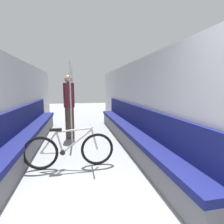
% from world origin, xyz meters
% --- Properties ---
extents(wall_left, '(0.10, 9.65, 2.12)m').
position_xyz_m(wall_left, '(-1.44, 3.22, 1.06)').
color(wall_left, '#B2B2B7').
rests_on(wall_left, ground).
extents(wall_right, '(0.10, 9.65, 2.12)m').
position_xyz_m(wall_right, '(1.44, 3.22, 1.06)').
color(wall_right, '#B2B2B7').
rests_on(wall_right, ground).
extents(bench_seat_row_left, '(0.41, 5.83, 1.00)m').
position_xyz_m(bench_seat_row_left, '(-1.21, 3.22, 0.33)').
color(bench_seat_row_left, '#5B5B60').
rests_on(bench_seat_row_left, ground).
extents(bench_seat_row_right, '(0.41, 5.83, 1.00)m').
position_xyz_m(bench_seat_row_right, '(1.21, 3.22, 0.33)').
color(bench_seat_row_right, '#5B5B60').
rests_on(bench_seat_row_right, ground).
extents(bicycle, '(1.61, 0.46, 0.79)m').
position_xyz_m(bicycle, '(-0.24, 2.23, 0.33)').
color(bicycle, black).
rests_on(bicycle, ground).
extents(grab_pole_near, '(0.08, 0.08, 2.10)m').
position_xyz_m(grab_pole_near, '(-0.23, 3.57, 1.02)').
color(grab_pole_near, gray).
rests_on(grab_pole_near, ground).
extents(grab_pole_far, '(0.08, 0.08, 2.10)m').
position_xyz_m(grab_pole_far, '(-0.21, 4.70, 1.02)').
color(grab_pole_far, gray).
rests_on(grab_pole_far, ground).
extents(passenger_standing, '(0.30, 0.30, 1.78)m').
position_xyz_m(passenger_standing, '(-0.29, 4.12, 0.92)').
color(passenger_standing, '#473828').
rests_on(passenger_standing, ground).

